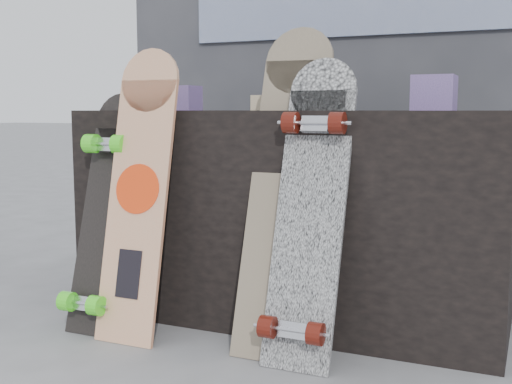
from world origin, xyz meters
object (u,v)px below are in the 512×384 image
at_px(vendor_table, 292,215).
at_px(longboard_celtic, 286,177).
at_px(longboard_cascadia, 310,205).
at_px(skateboard_dark, 104,209).
at_px(longboard_geisha, 139,185).

distance_m(vendor_table, longboard_celtic, 0.36).
bearing_deg(longboard_cascadia, skateboard_dark, -178.45).
bearing_deg(longboard_cascadia, longboard_celtic, 145.15).
xyz_separation_m(longboard_geisha, longboard_celtic, (0.51, 0.12, 0.04)).
relative_size(longboard_celtic, longboard_cascadia, 1.12).
xyz_separation_m(longboard_geisha, longboard_cascadia, (0.62, 0.04, -0.04)).
height_order(longboard_celtic, longboard_cascadia, longboard_celtic).
relative_size(longboard_geisha, longboard_cascadia, 1.05).
distance_m(longboard_geisha, longboard_celtic, 0.52).
relative_size(vendor_table, skateboard_dark, 1.85).
xyz_separation_m(longboard_celtic, skateboard_dark, (-0.68, -0.10, -0.14)).
bearing_deg(longboard_geisha, vendor_table, 44.35).
bearing_deg(skateboard_dark, longboard_celtic, 8.42).
height_order(vendor_table, longboard_celtic, longboard_celtic).
bearing_deg(skateboard_dark, longboard_geisha, -5.36).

